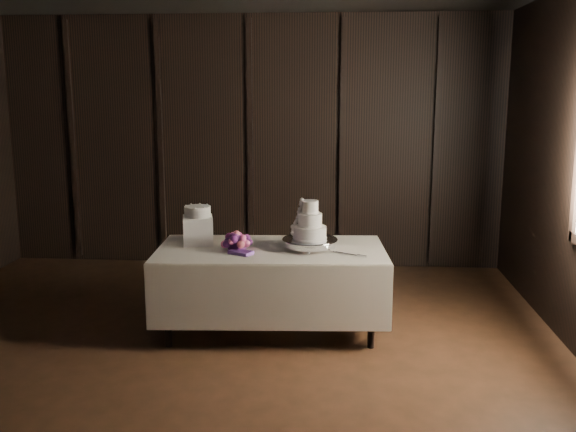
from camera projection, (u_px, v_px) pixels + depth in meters
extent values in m
cube|color=black|center=(186.00, 394.00, 4.59)|extent=(6.04, 7.04, 0.04)
cube|color=black|center=(251.00, 142.00, 7.74)|extent=(6.04, 0.04, 3.04)
cube|color=#EFE3CE|center=(271.00, 249.00, 5.61)|extent=(2.04, 1.16, 0.01)
cube|color=white|center=(271.00, 293.00, 5.68)|extent=(1.88, 1.03, 0.71)
cylinder|color=silver|center=(310.00, 244.00, 5.57)|extent=(0.54, 0.54, 0.09)
cylinder|color=white|center=(310.00, 233.00, 5.55)|extent=(0.28, 0.28, 0.11)
cylinder|color=white|center=(310.00, 220.00, 5.52)|extent=(0.21, 0.21, 0.11)
cylinder|color=white|center=(310.00, 207.00, 5.50)|extent=(0.14, 0.14, 0.11)
cube|color=white|center=(198.00, 230.00, 5.74)|extent=(0.31, 0.31, 0.25)
cylinder|color=white|center=(198.00, 211.00, 5.71)|extent=(0.30, 0.30, 0.09)
cube|color=silver|center=(343.00, 253.00, 5.41)|extent=(0.33, 0.21, 0.01)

